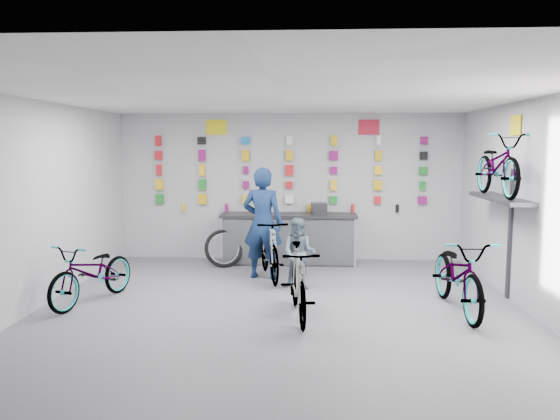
# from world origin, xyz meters

# --- Properties ---
(floor) EXTENTS (8.00, 8.00, 0.00)m
(floor) POSITION_xyz_m (0.00, 0.00, 0.00)
(floor) COLOR #515157
(floor) RESTS_ON ground
(ceiling) EXTENTS (8.00, 8.00, 0.00)m
(ceiling) POSITION_xyz_m (0.00, 0.00, 3.00)
(ceiling) COLOR white
(ceiling) RESTS_ON wall_back
(wall_back) EXTENTS (7.00, 0.00, 7.00)m
(wall_back) POSITION_xyz_m (0.00, 4.00, 1.50)
(wall_back) COLOR silver
(wall_back) RESTS_ON floor
(wall_front) EXTENTS (7.00, 0.00, 7.00)m
(wall_front) POSITION_xyz_m (0.00, -4.00, 1.50)
(wall_front) COLOR silver
(wall_front) RESTS_ON floor
(wall_left) EXTENTS (0.00, 8.00, 8.00)m
(wall_left) POSITION_xyz_m (-3.50, 0.00, 1.50)
(wall_left) COLOR silver
(wall_left) RESTS_ON floor
(wall_right) EXTENTS (0.00, 8.00, 8.00)m
(wall_right) POSITION_xyz_m (3.50, 0.00, 1.50)
(wall_right) COLOR silver
(wall_right) RESTS_ON floor
(counter) EXTENTS (2.70, 0.66, 1.00)m
(counter) POSITION_xyz_m (0.00, 3.54, 0.49)
(counter) COLOR black
(counter) RESTS_ON floor
(merch_wall) EXTENTS (5.57, 0.08, 1.56)m
(merch_wall) POSITION_xyz_m (-0.10, 3.93, 1.79)
(merch_wall) COLOR #1C7C28
(merch_wall) RESTS_ON wall_back
(wall_bracket) EXTENTS (0.39, 1.90, 2.00)m
(wall_bracket) POSITION_xyz_m (3.33, 1.20, 1.46)
(wall_bracket) COLOR #333338
(wall_bracket) RESTS_ON wall_right
(sign_left) EXTENTS (0.42, 0.02, 0.30)m
(sign_left) POSITION_xyz_m (-1.50, 3.98, 2.72)
(sign_left) COLOR yellow
(sign_left) RESTS_ON wall_back
(sign_right) EXTENTS (0.42, 0.02, 0.30)m
(sign_right) POSITION_xyz_m (1.60, 3.98, 2.72)
(sign_right) COLOR red
(sign_right) RESTS_ON wall_back
(sign_side) EXTENTS (0.02, 0.40, 0.30)m
(sign_side) POSITION_xyz_m (3.48, 1.20, 2.65)
(sign_side) COLOR yellow
(sign_side) RESTS_ON wall_right
(bike_left) EXTENTS (1.15, 1.87, 0.93)m
(bike_left) POSITION_xyz_m (-2.82, 0.61, 0.46)
(bike_left) COLOR gray
(bike_left) RESTS_ON floor
(bike_center) EXTENTS (0.67, 1.74, 1.02)m
(bike_center) POSITION_xyz_m (0.26, 0.00, 0.51)
(bike_center) COLOR gray
(bike_center) RESTS_ON floor
(bike_right) EXTENTS (0.81, 2.09, 1.08)m
(bike_right) POSITION_xyz_m (2.52, 0.45, 0.54)
(bike_right) COLOR gray
(bike_right) RESTS_ON floor
(bike_service) EXTENTS (0.92, 1.91, 1.10)m
(bike_service) POSITION_xyz_m (-0.29, 2.24, 0.55)
(bike_service) COLOR gray
(bike_service) RESTS_ON floor
(bike_wall) EXTENTS (0.63, 1.80, 0.95)m
(bike_wall) POSITION_xyz_m (3.25, 1.20, 2.05)
(bike_wall) COLOR gray
(bike_wall) RESTS_ON wall_bracket
(clerk) EXTENTS (0.80, 0.60, 1.98)m
(clerk) POSITION_xyz_m (-0.41, 2.29, 0.99)
(clerk) COLOR #11244A
(clerk) RESTS_ON floor
(customer) EXTENTS (0.64, 0.54, 1.17)m
(customer) POSITION_xyz_m (0.24, 1.60, 0.59)
(customer) COLOR slate
(customer) RESTS_ON floor
(spare_wheel) EXTENTS (0.80, 0.49, 0.74)m
(spare_wheel) POSITION_xyz_m (-1.25, 3.17, 0.36)
(spare_wheel) COLOR black
(spare_wheel) RESTS_ON floor
(register) EXTENTS (0.33, 0.34, 0.22)m
(register) POSITION_xyz_m (0.61, 3.55, 1.11)
(register) COLOR black
(register) RESTS_ON counter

